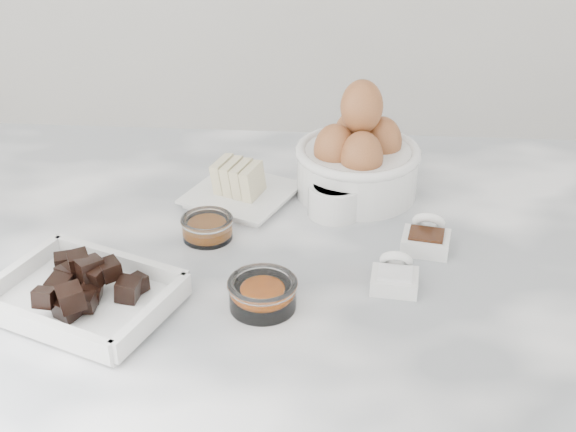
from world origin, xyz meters
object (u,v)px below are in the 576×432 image
object	(u,v)px
egg_bowl	(358,158)
vanilla_spoon	(427,237)
sugar_ramekin	(335,198)
honey_bowl	(207,227)
butter_plate	(240,188)
zest_bowl	(263,293)
salt_spoon	(395,275)
chocolate_dish	(83,291)

from	to	relation	value
egg_bowl	vanilla_spoon	xyz separation A→B (m)	(0.09, -0.15, -0.04)
sugar_ramekin	egg_bowl	size ratio (longest dim) A/B	0.41
egg_bowl	honey_bowl	world-z (taller)	egg_bowl
butter_plate	zest_bowl	size ratio (longest dim) A/B	2.18
butter_plate	honey_bowl	world-z (taller)	butter_plate
egg_bowl	salt_spoon	size ratio (longest dim) A/B	2.51
zest_bowl	butter_plate	bearing A→B (deg)	103.00
chocolate_dish	vanilla_spoon	size ratio (longest dim) A/B	3.04
chocolate_dish	sugar_ramekin	distance (m)	0.39
zest_bowl	chocolate_dish	bearing A→B (deg)	-175.47
egg_bowl	chocolate_dish	bearing A→B (deg)	-135.86
chocolate_dish	egg_bowl	bearing A→B (deg)	44.14
chocolate_dish	salt_spoon	xyz separation A→B (m)	(0.38, 0.07, -0.01)
chocolate_dish	sugar_ramekin	bearing A→B (deg)	40.16
vanilla_spoon	honey_bowl	bearing A→B (deg)	179.39
egg_bowl	vanilla_spoon	bearing A→B (deg)	-57.95
sugar_ramekin	zest_bowl	size ratio (longest dim) A/B	0.91
vanilla_spoon	chocolate_dish	bearing A→B (deg)	-158.29
chocolate_dish	egg_bowl	xyz separation A→B (m)	(0.33, 0.32, 0.04)
chocolate_dish	salt_spoon	distance (m)	0.39
chocolate_dish	zest_bowl	distance (m)	0.22
chocolate_dish	honey_bowl	distance (m)	0.21
chocolate_dish	honey_bowl	xyz separation A→B (m)	(0.12, 0.17, -0.01)
vanilla_spoon	zest_bowl	bearing A→B (deg)	-143.93
egg_bowl	honey_bowl	bearing A→B (deg)	-144.41
butter_plate	zest_bowl	bearing A→B (deg)	-77.00
sugar_ramekin	salt_spoon	world-z (taller)	sugar_ramekin
butter_plate	salt_spoon	world-z (taller)	butter_plate
chocolate_dish	honey_bowl	bearing A→B (deg)	54.41
sugar_ramekin	zest_bowl	bearing A→B (deg)	-109.29
egg_bowl	zest_bowl	size ratio (longest dim) A/B	2.19
butter_plate	zest_bowl	distance (m)	0.27
chocolate_dish	zest_bowl	world-z (taller)	chocolate_dish
zest_bowl	egg_bowl	bearing A→B (deg)	69.40
sugar_ramekin	zest_bowl	world-z (taller)	sugar_ramekin
honey_bowl	vanilla_spoon	xyz separation A→B (m)	(0.30, -0.00, -0.00)
honey_bowl	sugar_ramekin	bearing A→B (deg)	24.38
butter_plate	vanilla_spoon	distance (m)	0.29
egg_bowl	sugar_ramekin	bearing A→B (deg)	-114.93
salt_spoon	vanilla_spoon	bearing A→B (deg)	63.77
egg_bowl	zest_bowl	distance (m)	0.33
chocolate_dish	butter_plate	xyz separation A→B (m)	(0.15, 0.28, -0.00)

